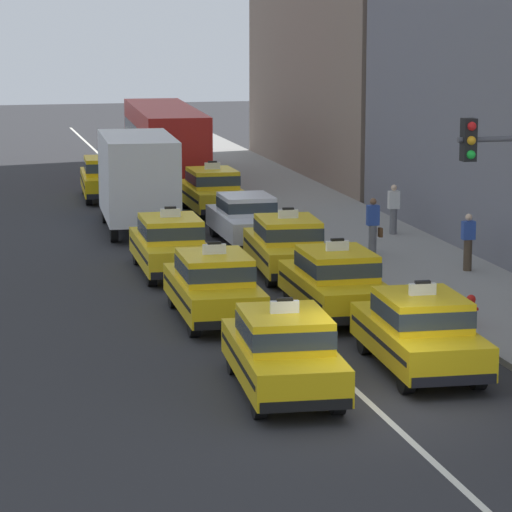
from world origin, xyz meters
TOP-DOWN VIEW (x-y plane):
  - ground_plane at (0.00, 0.00)m, footprint 160.00×160.00m
  - lane_stripe_left_right at (0.00, 20.00)m, footprint 0.14×80.00m
  - sidewalk_curb at (5.60, 15.00)m, footprint 4.00×90.00m
  - taxi_left_nearest at (-1.46, 1.27)m, footprint 2.08×4.66m
  - taxi_left_second at (-1.55, 7.66)m, footprint 1.90×4.59m
  - taxi_left_third at (-1.63, 13.46)m, footprint 1.91×4.60m
  - box_truck_left_fourth at (-1.46, 21.31)m, footprint 2.57×7.07m
  - taxi_left_fifth at (-1.61, 28.69)m, footprint 2.08×4.66m
  - taxi_right_nearest at (1.71, 2.20)m, footprint 2.01×4.64m
  - taxi_right_second at (1.45, 7.42)m, footprint 1.86×4.58m
  - taxi_right_third at (1.55, 12.52)m, footprint 2.10×4.66m
  - sedan_right_fourth at (1.56, 17.80)m, footprint 1.77×4.30m
  - taxi_right_fifth at (1.71, 24.05)m, footprint 1.84×4.57m
  - bus_right_sixth at (1.49, 33.16)m, footprint 3.08×11.31m
  - pedestrian_near_crosswalk at (4.63, 14.17)m, footprint 0.47×0.24m
  - pedestrian_mid_block at (6.46, 17.59)m, footprint 0.36×0.24m
  - pedestrian_by_storefront at (6.50, 11.32)m, footprint 0.36×0.24m
  - fire_hydrant at (4.08, 5.20)m, footprint 0.36×0.22m

SIDE VIEW (x-z plane):
  - ground_plane at x=0.00m, z-range 0.00..0.00m
  - lane_stripe_left_right at x=0.00m, z-range 0.00..0.01m
  - sidewalk_curb at x=5.60m, z-range 0.00..0.15m
  - fire_hydrant at x=4.08m, z-range 0.18..0.91m
  - sedan_right_fourth at x=1.56m, z-range 0.06..1.64m
  - taxi_left_nearest at x=-1.46m, z-range -0.10..1.86m
  - taxi_left_second at x=-1.55m, z-range -0.10..1.86m
  - taxi_left_third at x=-1.63m, z-range -0.10..1.86m
  - taxi_left_fifth at x=-1.61m, z-range -0.10..1.86m
  - taxi_right_nearest at x=1.71m, z-range -0.10..1.86m
  - taxi_right_second at x=1.45m, z-range -0.10..1.86m
  - taxi_right_third at x=1.55m, z-range -0.10..1.86m
  - taxi_right_fifth at x=1.71m, z-range -0.10..1.86m
  - pedestrian_by_storefront at x=6.50m, z-range 0.16..1.78m
  - pedestrian_mid_block at x=6.46m, z-range 0.16..1.79m
  - pedestrian_near_crosswalk at x=4.63m, z-range 0.15..1.88m
  - box_truck_left_fourth at x=-1.46m, z-range 0.14..3.41m
  - bus_right_sixth at x=1.49m, z-range 0.21..3.43m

